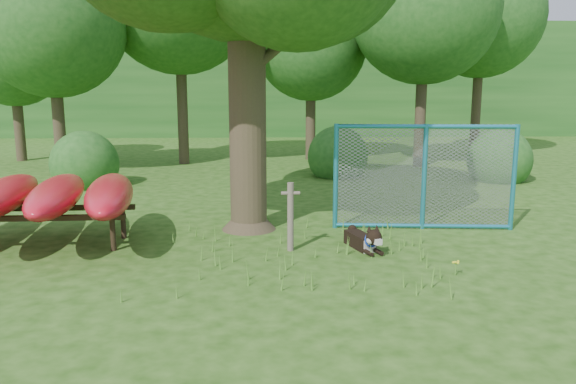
{
  "coord_description": "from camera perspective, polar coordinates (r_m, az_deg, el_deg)",
  "views": [
    {
      "loc": [
        -0.15,
        -7.59,
        2.66
      ],
      "look_at": [
        0.2,
        1.2,
        1.0
      ],
      "focal_mm": 35.0,
      "sensor_mm": 36.0,
      "label": 1
    }
  ],
  "objects": [
    {
      "name": "wooden_post",
      "position": [
        9.13,
        0.25,
        -2.35
      ],
      "size": [
        0.31,
        0.11,
        1.14
      ],
      "rotation": [
        0.0,
        0.0,
        0.07
      ],
      "color": "brown",
      "rests_on": "ground"
    },
    {
      "name": "bg_tree_c",
      "position": [
        20.71,
        2.36,
        14.7
      ],
      "size": [
        4.0,
        4.0,
        6.12
      ],
      "color": "#342A1C",
      "rests_on": "ground"
    },
    {
      "name": "shrub_right",
      "position": [
        17.16,
        20.55,
        1.09
      ],
      "size": [
        1.8,
        1.8,
        1.8
      ],
      "primitive_type": "sphere",
      "color": "#1D511A",
      "rests_on": "ground"
    },
    {
      "name": "bg_tree_a",
      "position": [
        18.79,
        -22.9,
        15.46
      ],
      "size": [
        4.4,
        4.4,
        6.7
      ],
      "color": "#342A1C",
      "rests_on": "ground"
    },
    {
      "name": "kayak_rack",
      "position": [
        10.3,
        -24.76,
        -0.32
      ],
      "size": [
        3.86,
        3.42,
        1.14
      ],
      "rotation": [
        0.0,
        0.0,
        0.03
      ],
      "color": "black",
      "rests_on": "ground"
    },
    {
      "name": "ground",
      "position": [
        8.05,
        -1.09,
        -8.63
      ],
      "size": [
        80.0,
        80.0,
        0.0
      ],
      "primitive_type": "plane",
      "color": "#1E450D",
      "rests_on": "ground"
    },
    {
      "name": "bg_tree_f",
      "position": [
        22.44,
        -26.17,
        12.37
      ],
      "size": [
        3.6,
        3.6,
        5.55
      ],
      "color": "#342A1C",
      "rests_on": "ground"
    },
    {
      "name": "shrub_left",
      "position": [
        16.07,
        -19.82,
        0.53
      ],
      "size": [
        1.8,
        1.8,
        1.8
      ],
      "primitive_type": "sphere",
      "color": "#1D511A",
      "rests_on": "ground"
    },
    {
      "name": "wooded_hillside",
      "position": [
        35.59,
        -2.09,
        11.24
      ],
      "size": [
        80.0,
        12.0,
        6.0
      ],
      "primitive_type": "cube",
      "color": "#1D511A",
      "rests_on": "ground"
    },
    {
      "name": "fence_section",
      "position": [
        10.78,
        13.66,
        1.48
      ],
      "size": [
        3.38,
        0.38,
        3.3
      ],
      "rotation": [
        0.0,
        0.0,
        -0.09
      ],
      "color": "teal",
      "rests_on": "ground"
    },
    {
      "name": "bg_tree_e",
      "position": [
        23.22,
        19.09,
        16.49
      ],
      "size": [
        4.6,
        4.6,
        7.55
      ],
      "color": "#342A1C",
      "rests_on": "ground"
    },
    {
      "name": "wildflower_clump",
      "position": [
        8.4,
        16.7,
        -6.97
      ],
      "size": [
        0.1,
        0.09,
        0.22
      ],
      "rotation": [
        0.0,
        0.0,
        0.01
      ],
      "color": "#50872C",
      "rests_on": "ground"
    },
    {
      "name": "shrub_mid",
      "position": [
        16.94,
        5.03,
        1.62
      ],
      "size": [
        1.8,
        1.8,
        1.8
      ],
      "primitive_type": "sphere",
      "color": "#1D511A",
      "rests_on": "ground"
    },
    {
      "name": "husky_dog",
      "position": [
        9.35,
        7.8,
        -4.83
      ],
      "size": [
        0.53,
        1.1,
        0.5
      ],
      "rotation": [
        0.0,
        0.0,
        0.32
      ],
      "color": "black",
      "rests_on": "ground"
    },
    {
      "name": "bg_tree_d",
      "position": [
        19.44,
        13.74,
        17.57
      ],
      "size": [
        4.8,
        4.8,
        7.5
      ],
      "color": "#342A1C",
      "rests_on": "ground"
    }
  ]
}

